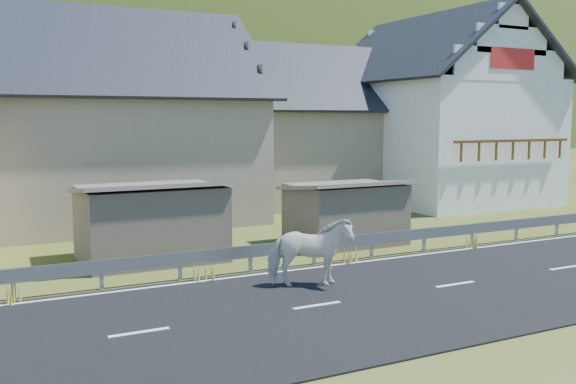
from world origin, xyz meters
TOP-DOWN VIEW (x-y plane):
  - ground at (0.00, 0.00)m, footprint 160.00×160.00m
  - road at (0.00, 0.00)m, footprint 60.00×7.00m
  - lane_markings at (0.00, 0.00)m, footprint 60.00×6.60m
  - guardrail at (-0.00, 3.68)m, footprint 28.10×0.09m
  - shed_left at (-2.00, 6.50)m, footprint 4.30×3.30m
  - shed_right at (4.50, 6.00)m, footprint 3.80×2.90m
  - house_stone_a at (-1.00, 15.00)m, footprint 10.80×9.80m
  - house_stone_b at (9.00, 17.00)m, footprint 9.80×8.80m
  - house_white at (15.00, 14.00)m, footprint 8.80×10.80m
  - mountain at (5.00, 180.00)m, footprint 440.00×280.00m
  - horse at (0.65, 1.51)m, footprint 1.57×2.26m

SIDE VIEW (x-z plane):
  - mountain at x=5.00m, z-range -150.00..110.00m
  - ground at x=0.00m, z-range 0.00..0.00m
  - road at x=0.00m, z-range 0.00..0.04m
  - lane_markings at x=0.00m, z-range 0.04..0.05m
  - guardrail at x=0.00m, z-range 0.19..0.94m
  - horse at x=0.65m, z-range 0.04..1.78m
  - shed_right at x=4.50m, z-range -0.10..2.10m
  - shed_left at x=-2.00m, z-range -0.10..2.30m
  - house_stone_b at x=9.00m, z-range 0.19..8.29m
  - house_stone_a at x=-1.00m, z-range 0.18..9.08m
  - house_white at x=15.00m, z-range 0.21..9.91m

